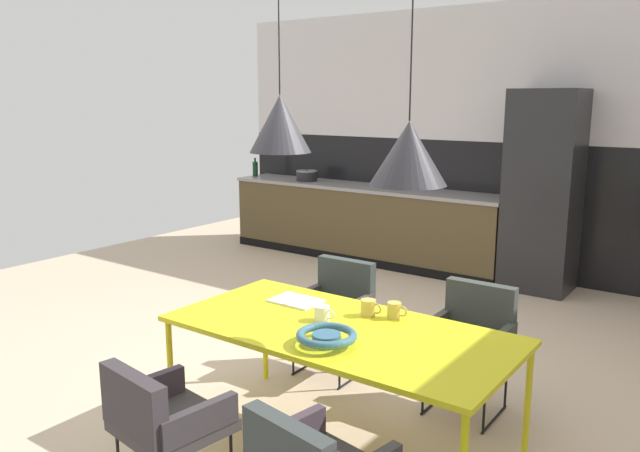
{
  "coord_description": "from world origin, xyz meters",
  "views": [
    {
      "loc": [
        2.61,
        -3.39,
        1.97
      ],
      "look_at": [
        -0.46,
        0.86,
        0.9
      ],
      "focal_mm": 35.23,
      "sensor_mm": 36.0,
      "label": 1
    }
  ],
  "objects_px": {
    "dining_table": "(340,334)",
    "bottle_vinegar_dark": "(255,169)",
    "refrigerator_column": "(543,192)",
    "bottle_wine_green": "(389,177)",
    "armchair_by_stool": "(472,331)",
    "cooking_pot": "(307,176)",
    "armchair_far_side": "(159,415)",
    "fruit_bowl": "(327,336)",
    "mug_short_terracotta": "(395,310)",
    "armchair_facing_counter": "(337,302)",
    "pendant_lamp_over_table_far": "(409,153)",
    "open_book": "(296,301)",
    "pendant_lamp_over_table_near": "(280,124)",
    "mug_dark_espresso": "(322,313)",
    "mug_white_ceramic": "(369,308)"
  },
  "relations": [
    {
      "from": "open_book",
      "to": "cooking_pot",
      "type": "bearing_deg",
      "value": 126.19
    },
    {
      "from": "mug_dark_espresso",
      "to": "bottle_vinegar_dark",
      "type": "xyz_separation_m",
      "value": [
        -3.77,
        3.67,
        0.26
      ]
    },
    {
      "from": "open_book",
      "to": "mug_dark_espresso",
      "type": "relative_size",
      "value": 2.35
    },
    {
      "from": "mug_dark_espresso",
      "to": "bottle_vinegar_dark",
      "type": "bearing_deg",
      "value": 135.77
    },
    {
      "from": "mug_white_ceramic",
      "to": "pendant_lamp_over_table_near",
      "type": "relative_size",
      "value": 0.11
    },
    {
      "from": "open_book",
      "to": "pendant_lamp_over_table_near",
      "type": "xyz_separation_m",
      "value": [
        0.09,
        -0.24,
        1.1
      ]
    },
    {
      "from": "bottle_vinegar_dark",
      "to": "pendant_lamp_over_table_near",
      "type": "height_order",
      "value": "pendant_lamp_over_table_near"
    },
    {
      "from": "armchair_facing_counter",
      "to": "mug_dark_espresso",
      "type": "relative_size",
      "value": 6.18
    },
    {
      "from": "mug_short_terracotta",
      "to": "bottle_wine_green",
      "type": "xyz_separation_m",
      "value": [
        -2.14,
        3.66,
        0.25
      ]
    },
    {
      "from": "fruit_bowl",
      "to": "mug_short_terracotta",
      "type": "xyz_separation_m",
      "value": [
        0.09,
        0.56,
        0.0
      ]
    },
    {
      "from": "refrigerator_column",
      "to": "armchair_facing_counter",
      "type": "height_order",
      "value": "refrigerator_column"
    },
    {
      "from": "cooking_pot",
      "to": "pendant_lamp_over_table_far",
      "type": "xyz_separation_m",
      "value": [
        3.43,
        -3.71,
        0.72
      ]
    },
    {
      "from": "mug_dark_espresso",
      "to": "mug_white_ceramic",
      "type": "distance_m",
      "value": 0.28
    },
    {
      "from": "dining_table",
      "to": "pendant_lamp_over_table_near",
      "type": "height_order",
      "value": "pendant_lamp_over_table_near"
    },
    {
      "from": "armchair_facing_counter",
      "to": "pendant_lamp_over_table_far",
      "type": "bearing_deg",
      "value": 138.71
    },
    {
      "from": "mug_white_ceramic",
      "to": "pendant_lamp_over_table_far",
      "type": "relative_size",
      "value": 0.1
    },
    {
      "from": "refrigerator_column",
      "to": "pendant_lamp_over_table_near",
      "type": "bearing_deg",
      "value": -95.25
    },
    {
      "from": "mug_short_terracotta",
      "to": "bottle_wine_green",
      "type": "bearing_deg",
      "value": 120.33
    },
    {
      "from": "armchair_by_stool",
      "to": "cooking_pot",
      "type": "xyz_separation_m",
      "value": [
        -3.47,
        2.84,
        0.47
      ]
    },
    {
      "from": "armchair_by_stool",
      "to": "mug_short_terracotta",
      "type": "relative_size",
      "value": 6.44
    },
    {
      "from": "mug_short_terracotta",
      "to": "open_book",
      "type": "bearing_deg",
      "value": -171.58
    },
    {
      "from": "cooking_pot",
      "to": "open_book",
      "type": "bearing_deg",
      "value": -53.81
    },
    {
      "from": "armchair_by_stool",
      "to": "cooking_pot",
      "type": "relative_size",
      "value": 2.93
    },
    {
      "from": "fruit_bowl",
      "to": "mug_short_terracotta",
      "type": "bearing_deg",
      "value": 81.14
    },
    {
      "from": "armchair_far_side",
      "to": "mug_white_ceramic",
      "type": "relative_size",
      "value": 5.62
    },
    {
      "from": "armchair_facing_counter",
      "to": "mug_short_terracotta",
      "type": "distance_m",
      "value": 0.99
    },
    {
      "from": "armchair_far_side",
      "to": "pendant_lamp_over_table_far",
      "type": "relative_size",
      "value": 0.54
    },
    {
      "from": "refrigerator_column",
      "to": "bottle_wine_green",
      "type": "distance_m",
      "value": 1.94
    },
    {
      "from": "refrigerator_column",
      "to": "bottle_wine_green",
      "type": "relative_size",
      "value": 8.33
    },
    {
      "from": "dining_table",
      "to": "bottle_wine_green",
      "type": "xyz_separation_m",
      "value": [
        -1.97,
        3.97,
        0.33
      ]
    },
    {
      "from": "fruit_bowl",
      "to": "bottle_vinegar_dark",
      "type": "distance_m",
      "value": 5.64
    },
    {
      "from": "armchair_far_side",
      "to": "mug_short_terracotta",
      "type": "bearing_deg",
      "value": 74.96
    },
    {
      "from": "open_book",
      "to": "dining_table",
      "type": "bearing_deg",
      "value": -24.0
    },
    {
      "from": "dining_table",
      "to": "bottle_vinegar_dark",
      "type": "xyz_separation_m",
      "value": [
        -3.92,
        3.71,
        0.34
      ]
    },
    {
      "from": "refrigerator_column",
      "to": "bottle_wine_green",
      "type": "xyz_separation_m",
      "value": [
        -1.93,
        0.2,
        -0.01
      ]
    },
    {
      "from": "mug_dark_espresso",
      "to": "pendant_lamp_over_table_far",
      "type": "xyz_separation_m",
      "value": [
        0.53,
        -0.01,
        0.94
      ]
    },
    {
      "from": "armchair_by_stool",
      "to": "mug_short_terracotta",
      "type": "bearing_deg",
      "value": 66.46
    },
    {
      "from": "dining_table",
      "to": "armchair_far_side",
      "type": "bearing_deg",
      "value": -110.46
    },
    {
      "from": "fruit_bowl",
      "to": "bottle_wine_green",
      "type": "height_order",
      "value": "bottle_wine_green"
    },
    {
      "from": "fruit_bowl",
      "to": "mug_white_ceramic",
      "type": "distance_m",
      "value": 0.51
    },
    {
      "from": "bottle_wine_green",
      "to": "pendant_lamp_over_table_far",
      "type": "distance_m",
      "value": 4.65
    },
    {
      "from": "dining_table",
      "to": "bottle_vinegar_dark",
      "type": "relative_size",
      "value": 7.64
    },
    {
      "from": "open_book",
      "to": "mug_short_terracotta",
      "type": "height_order",
      "value": "mug_short_terracotta"
    },
    {
      "from": "armchair_far_side",
      "to": "mug_short_terracotta",
      "type": "xyz_separation_m",
      "value": [
        0.54,
        1.28,
        0.27
      ]
    },
    {
      "from": "armchair_facing_counter",
      "to": "mug_white_ceramic",
      "type": "relative_size",
      "value": 6.05
    },
    {
      "from": "armchair_by_stool",
      "to": "pendant_lamp_over_table_far",
      "type": "height_order",
      "value": "pendant_lamp_over_table_far"
    },
    {
      "from": "dining_table",
      "to": "mug_short_terracotta",
      "type": "relative_size",
      "value": 15.41
    },
    {
      "from": "cooking_pot",
      "to": "mug_short_terracotta",
      "type": "bearing_deg",
      "value": -46.73
    },
    {
      "from": "dining_table",
      "to": "open_book",
      "type": "bearing_deg",
      "value": 156.0
    },
    {
      "from": "armchair_far_side",
      "to": "fruit_bowl",
      "type": "distance_m",
      "value": 0.89
    }
  ]
}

